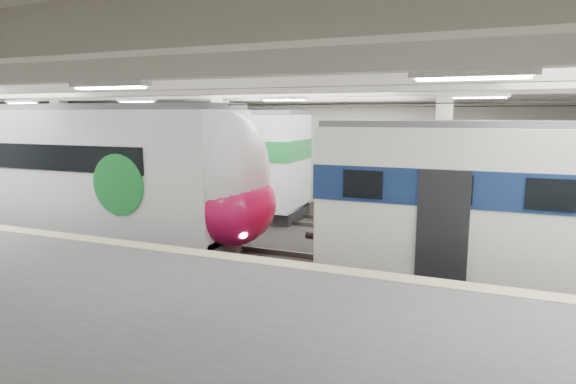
% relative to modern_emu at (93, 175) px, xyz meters
% --- Properties ---
extents(station_hall, '(36.00, 24.00, 5.75)m').
position_rel_modern_emu_xyz_m(station_hall, '(6.40, -1.74, 0.91)').
color(station_hall, black).
rests_on(station_hall, ground).
extents(modern_emu, '(14.92, 3.08, 4.76)m').
position_rel_modern_emu_xyz_m(modern_emu, '(0.00, 0.00, 0.00)').
color(modern_emu, white).
rests_on(modern_emu, ground).
extents(far_train, '(14.48, 3.18, 4.59)m').
position_rel_modern_emu_xyz_m(far_train, '(-1.60, 5.50, 0.03)').
color(far_train, white).
rests_on(far_train, ground).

